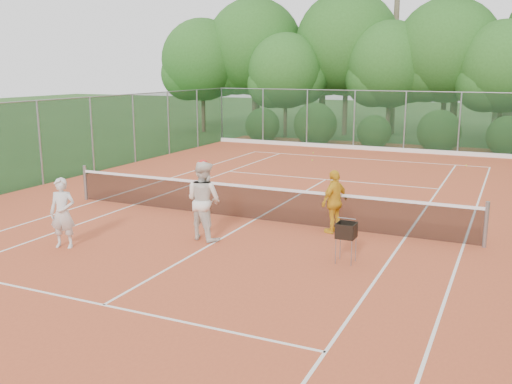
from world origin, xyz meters
TOP-DOWN VIEW (x-y plane):
  - ground at (0.00, 0.00)m, footprint 120.00×120.00m
  - clay_court at (0.00, 0.00)m, footprint 18.00×36.00m
  - tennis_net at (0.00, 0.00)m, footprint 11.97×0.10m
  - player_white at (-3.02, -4.10)m, footprint 0.70×0.56m
  - player_center_grp at (-0.38, -2.14)m, footprint 1.10×0.94m
  - player_yellow at (2.36, -0.28)m, footprint 0.70×1.03m
  - ball_hopper at (3.27, -2.40)m, footprint 0.39×0.39m
  - stray_ball_a at (-2.63, 12.55)m, footprint 0.07×0.07m
  - stray_ball_b at (-1.92, 10.38)m, footprint 0.07×0.07m
  - stray_ball_c at (4.55, 11.77)m, footprint 0.07×0.07m
  - court_markings at (0.00, 0.00)m, footprint 11.03×23.83m
  - fence_back at (0.00, 15.00)m, footprint 18.07×0.07m
  - tropical_treeline at (1.43, 20.22)m, footprint 32.10×8.49m

SIDE VIEW (x-z plane):
  - ground at x=0.00m, z-range 0.00..0.00m
  - clay_court at x=0.00m, z-range 0.00..0.02m
  - court_markings at x=0.00m, z-range 0.02..0.03m
  - stray_ball_a at x=-2.63m, z-range 0.02..0.09m
  - stray_ball_b at x=-1.92m, z-range 0.02..0.09m
  - stray_ball_c at x=4.55m, z-range 0.02..0.09m
  - tennis_net at x=0.00m, z-range -0.02..1.08m
  - ball_hopper at x=3.27m, z-range 0.28..1.17m
  - player_yellow at x=2.36m, z-range 0.02..1.64m
  - player_white at x=-3.02m, z-range 0.02..1.67m
  - player_center_grp at x=-0.38m, z-range 0.01..1.98m
  - fence_back at x=0.00m, z-range 0.02..3.02m
  - tropical_treeline at x=1.43m, z-range -2.40..12.63m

